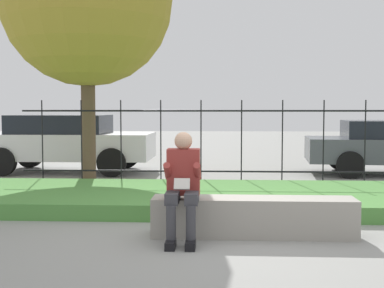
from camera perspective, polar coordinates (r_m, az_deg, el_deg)
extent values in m
plane|color=gray|center=(6.58, 3.06, -9.73)|extent=(60.00, 60.00, 0.00)
cube|color=gray|center=(6.54, 6.56, -7.74)|extent=(2.44, 0.47, 0.47)
cube|color=slate|center=(6.59, 6.55, -9.39)|extent=(2.34, 0.44, 0.08)
cube|color=black|center=(5.98, -2.31, -10.68)|extent=(0.11, 0.26, 0.09)
cylinder|color=#38383D|center=(5.99, -2.26, -8.37)|extent=(0.11, 0.11, 0.38)
cube|color=#38383D|center=(6.14, -2.08, -5.69)|extent=(0.15, 0.42, 0.13)
cube|color=black|center=(5.96, -0.17, -10.72)|extent=(0.11, 0.26, 0.09)
cylinder|color=#38383D|center=(5.97, -0.13, -8.40)|extent=(0.11, 0.11, 0.38)
cube|color=#38383D|center=(6.13, -0.02, -5.71)|extent=(0.15, 0.42, 0.13)
cube|color=maroon|center=(6.30, -0.91, -2.97)|extent=(0.38, 0.24, 0.54)
sphere|color=tan|center=(6.25, -0.93, 0.33)|extent=(0.21, 0.21, 0.21)
cylinder|color=maroon|center=(6.16, -2.61, -2.94)|extent=(0.08, 0.29, 0.24)
cylinder|color=maroon|center=(6.13, 0.58, -2.97)|extent=(0.08, 0.29, 0.24)
cube|color=beige|center=(6.06, -1.08, -4.29)|extent=(0.18, 0.09, 0.13)
cube|color=#4C893D|center=(8.58, 3.10, -5.77)|extent=(9.71, 2.71, 0.23)
cylinder|color=black|center=(10.24, 3.12, -2.93)|extent=(7.71, 0.03, 0.03)
cylinder|color=black|center=(10.17, 3.14, 3.56)|extent=(7.71, 0.03, 0.03)
cylinder|color=black|center=(10.77, -15.66, -0.01)|extent=(0.02, 0.02, 1.70)
cylinder|color=black|center=(10.55, -11.70, -0.02)|extent=(0.02, 0.02, 1.70)
cylinder|color=black|center=(10.38, -7.58, -0.04)|extent=(0.02, 0.02, 1.70)
cylinder|color=black|center=(10.26, -3.34, -0.06)|extent=(0.02, 0.02, 1.70)
cylinder|color=black|center=(10.20, 0.96, -0.07)|extent=(0.02, 0.02, 1.70)
cylinder|color=black|center=(10.20, 5.30, -0.09)|extent=(0.02, 0.02, 1.70)
cylinder|color=black|center=(10.26, 9.61, -0.10)|extent=(0.02, 0.02, 1.70)
cylinder|color=black|center=(10.37, 13.84, -0.12)|extent=(0.02, 0.02, 1.70)
cylinder|color=black|center=(10.54, 17.96, -0.13)|extent=(0.02, 0.02, 1.70)
cube|color=silver|center=(13.31, -13.13, -0.19)|extent=(4.10, 1.83, 0.62)
cube|color=black|center=(13.34, -13.84, 2.08)|extent=(2.25, 1.61, 0.44)
cylinder|color=black|center=(12.16, -8.57, -1.96)|extent=(0.66, 0.20, 0.66)
cylinder|color=black|center=(13.91, -7.05, -1.23)|extent=(0.66, 0.20, 0.66)
cylinder|color=black|center=(12.93, -19.64, -1.80)|extent=(0.66, 0.20, 0.66)
cylinder|color=black|center=(14.58, -16.90, -1.13)|extent=(0.66, 0.20, 0.66)
cylinder|color=black|center=(12.27, 16.52, -2.14)|extent=(0.62, 0.25, 0.61)
cylinder|color=black|center=(13.93, 15.49, -1.43)|extent=(0.62, 0.25, 0.61)
cylinder|color=brown|center=(11.07, -11.00, 2.91)|extent=(0.29, 0.29, 2.76)
sphere|color=olive|center=(11.28, -11.15, 14.83)|extent=(3.45, 3.45, 3.45)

